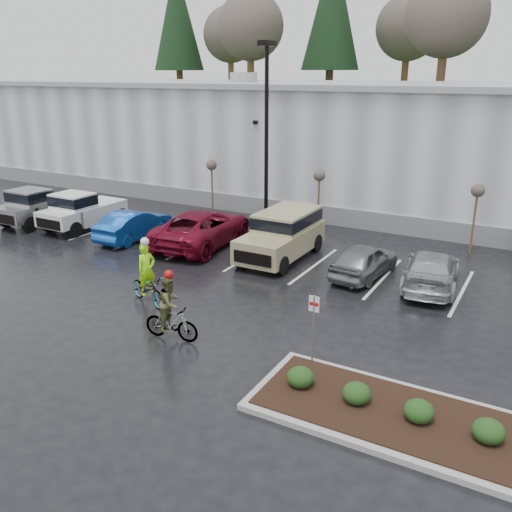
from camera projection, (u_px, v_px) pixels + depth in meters
The scene contains 23 objects.
ground at pixel (196, 340), 16.67m from camera, with size 120.00×120.00×0.00m, color black.
warehouse at pixel (399, 143), 33.66m from camera, with size 60.50×15.50×7.20m.
wooded_ridge at pixel (462, 124), 52.86m from camera, with size 80.00×25.00×6.00m, color #1E3616.
lamppost at pixel (267, 118), 26.60m from camera, with size 0.50×1.00×9.22m.
sapling_west at pixel (212, 168), 30.23m from camera, with size 0.60×0.60×3.20m.
sapling_mid at pixel (319, 179), 27.22m from camera, with size 0.60×0.60×3.20m.
sapling_east at pixel (477, 194), 23.75m from camera, with size 0.60×0.60×3.20m.
curb_island at pixel (417, 423), 12.58m from camera, with size 8.00×3.00×0.15m, color gray.
mulch_bed at pixel (418, 420), 12.55m from camera, with size 7.60×2.60×0.04m, color black.
shrub_a at pixel (301, 377), 13.86m from camera, with size 0.70×0.70×0.52m, color #1C3813.
shrub_b at pixel (357, 393), 13.17m from camera, with size 0.70×0.70×0.52m, color #1C3813.
shrub_c at pixel (419, 411), 12.47m from camera, with size 0.70×0.70×0.52m, color #1C3813.
shrub_d at pixel (488, 431), 11.78m from camera, with size 0.70×0.70×0.52m, color #1C3813.
fire_lane_sign at pixel (313, 322), 14.63m from camera, with size 0.30×0.05×2.20m.
pickup_silver at pixel (44, 204), 29.51m from camera, with size 2.10×5.20×1.96m, color #939599, non-canonical shape.
pickup_white at pixel (87, 209), 28.59m from camera, with size 2.10×5.20×1.96m, color silver, non-canonical shape.
car_blue at pixel (134, 225), 26.57m from camera, with size 1.52×4.36×1.44m, color #0D4198.
car_red at pixel (202, 228), 25.57m from camera, with size 2.82×6.11×1.70m, color maroon.
suv_tan at pixel (281, 236), 23.62m from camera, with size 2.20×5.10×2.06m, color tan, non-canonical shape.
car_grey at pixel (364, 260), 21.68m from camera, with size 1.59×3.95×1.34m, color slate.
car_far_silver at pixel (431, 269), 20.63m from camera, with size 1.92×4.72×1.37m, color #A9ABB1.
cyclist_hivis at pixel (148, 283), 19.10m from camera, with size 2.13×1.32×2.44m.
cyclist_olive at pixel (171, 314), 16.46m from camera, with size 1.80×0.89×2.27m.
Camera 1 is at (8.93, -12.13, 7.82)m, focal length 38.00 mm.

